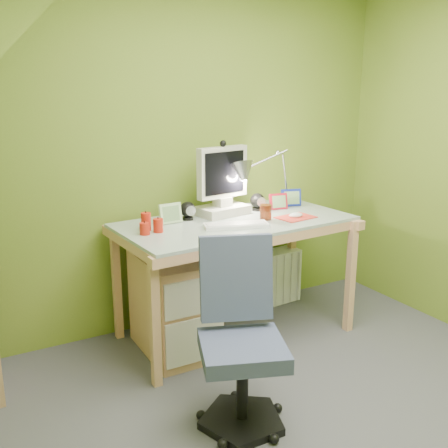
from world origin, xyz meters
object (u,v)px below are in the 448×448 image
monitor (222,176)px  task_chair (243,349)px  radiator (274,277)px  desk (235,278)px  desk_lamp (278,166)px

monitor → task_chair: (-0.48, -1.06, -0.65)m
task_chair → radiator: (1.01, 1.20, -0.21)m
monitor → task_chair: 1.33m
desk → task_chair: task_chair is taller
desk_lamp → task_chair: desk_lamp is taller
desk → radiator: bearing=27.0°
desk → radiator: (0.54, 0.32, -0.20)m
desk_lamp → radiator: bearing=53.2°
desk → task_chair: 1.00m
task_chair → radiator: bearing=70.4°
desk → radiator: size_ratio=3.62×
monitor → desk_lamp: 0.45m
monitor → task_chair: size_ratio=0.63×
monitor → desk_lamp: size_ratio=0.87×
monitor → desk: bearing=-99.0°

